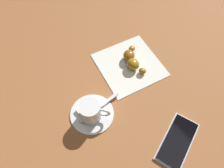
# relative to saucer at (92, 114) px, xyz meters

# --- Properties ---
(ground_plane) EXTENTS (1.80, 1.80, 0.00)m
(ground_plane) POSITION_rel_saucer_xyz_m (-0.08, -0.04, -0.00)
(ground_plane) COLOR #995D33
(saucer) EXTENTS (0.12, 0.12, 0.01)m
(saucer) POSITION_rel_saucer_xyz_m (0.00, 0.00, 0.00)
(saucer) COLOR silver
(saucer) RESTS_ON ground
(espresso_cup) EXTENTS (0.07, 0.07, 0.06)m
(espresso_cup) POSITION_rel_saucer_xyz_m (0.00, 0.00, 0.03)
(espresso_cup) COLOR silver
(espresso_cup) RESTS_ON saucer
(teaspoon) EXTENTS (0.14, 0.02, 0.01)m
(teaspoon) POSITION_rel_saucer_xyz_m (-0.00, -0.00, 0.01)
(teaspoon) COLOR silver
(teaspoon) RESTS_ON saucer
(sugar_packet) EXTENTS (0.06, 0.02, 0.01)m
(sugar_packet) POSITION_rel_saucer_xyz_m (-0.00, -0.03, 0.01)
(sugar_packet) COLOR white
(sugar_packet) RESTS_ON saucer
(napkin) EXTENTS (0.22, 0.22, 0.00)m
(napkin) POSITION_rel_saucer_xyz_m (-0.19, -0.06, -0.00)
(napkin) COLOR white
(napkin) RESTS_ON ground
(croissant) EXTENTS (0.08, 0.11, 0.03)m
(croissant) POSITION_rel_saucer_xyz_m (-0.20, -0.06, 0.01)
(croissant) COLOR olive
(croissant) RESTS_ON napkin
(cell_phone) EXTENTS (0.16, 0.11, 0.01)m
(cell_phone) POSITION_rel_saucer_xyz_m (-0.12, 0.20, 0.00)
(cell_phone) COLOR #B4B6C1
(cell_phone) RESTS_ON ground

